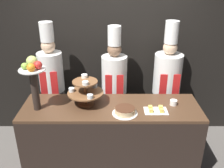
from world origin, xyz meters
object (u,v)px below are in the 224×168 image
object	(u,v)px
cake_square_tray	(157,110)
fruit_pedestal	(34,75)
cake_round	(126,111)
chef_center_right	(168,83)
tiered_stand	(86,90)
chef_center_left	(115,83)
chef_left	(53,81)
cup_white	(175,103)

from	to	relation	value
cake_square_tray	fruit_pedestal	bearing A→B (deg)	177.44
cake_round	chef_center_right	bearing A→B (deg)	51.09
tiered_stand	chef_center_left	size ratio (longest dim) A/B	0.24
fruit_pedestal	chef_center_left	distance (m)	1.19
tiered_stand	cake_round	world-z (taller)	tiered_stand
cake_square_tray	chef_left	xyz separation A→B (m)	(-1.36, 0.73, 0.05)
cake_square_tray	chef_left	size ratio (longest dim) A/B	0.15
tiered_stand	chef_center_right	bearing A→B (deg)	27.07
chef_center_right	cake_square_tray	bearing A→B (deg)	-110.31
tiered_stand	cake_round	xyz separation A→B (m)	(0.46, -0.22, -0.15)
cup_white	chef_center_left	distance (m)	0.92
chef_center_left	chef_center_right	bearing A→B (deg)	-0.00
cup_white	cake_square_tray	xyz separation A→B (m)	(-0.24, -0.15, -0.01)
cup_white	cake_square_tray	distance (m)	0.28
cake_round	chef_center_left	world-z (taller)	chef_center_left
cake_square_tray	chef_center_right	distance (m)	0.77
tiered_stand	cup_white	xyz separation A→B (m)	(1.06, -0.01, -0.16)
cake_round	chef_left	bearing A→B (deg)	142.01
tiered_stand	cake_square_tray	size ratio (longest dim) A/B	1.61
fruit_pedestal	cake_round	xyz separation A→B (m)	(1.03, -0.12, -0.39)
tiered_stand	cake_round	bearing A→B (deg)	-25.47
fruit_pedestal	cake_square_tray	xyz separation A→B (m)	(1.39, -0.06, -0.41)
chef_center_left	chef_center_right	world-z (taller)	chef_center_right
cup_white	fruit_pedestal	bearing A→B (deg)	-176.88
cup_white	cake_round	bearing A→B (deg)	-160.98
cup_white	chef_center_left	world-z (taller)	chef_center_left
tiered_stand	chef_center_left	distance (m)	0.68
fruit_pedestal	chef_center_left	world-z (taller)	chef_center_left
cake_square_tray	tiered_stand	bearing A→B (deg)	168.71
fruit_pedestal	cake_square_tray	distance (m)	1.45
fruit_pedestal	chef_left	size ratio (longest dim) A/B	0.35
cake_square_tray	chef_left	distance (m)	1.54
cup_white	chef_left	world-z (taller)	chef_left
chef_left	chef_center_right	world-z (taller)	chef_center_right
fruit_pedestal	cake_square_tray	world-z (taller)	fruit_pedestal
fruit_pedestal	cake_round	world-z (taller)	fruit_pedestal
chef_left	chef_center_right	size ratio (longest dim) A/B	0.99
fruit_pedestal	cup_white	world-z (taller)	fruit_pedestal
tiered_stand	fruit_pedestal	world-z (taller)	fruit_pedestal
fruit_pedestal	cake_square_tray	size ratio (longest dim) A/B	2.35
tiered_stand	cake_round	distance (m)	0.54
cake_round	chef_center_left	xyz separation A→B (m)	(-0.12, 0.78, -0.01)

